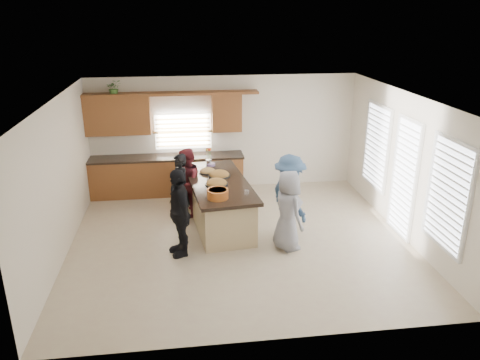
{
  "coord_description": "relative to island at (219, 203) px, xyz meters",
  "views": [
    {
      "loc": [
        -1.05,
        -8.17,
        4.27
      ],
      "look_at": [
        0.04,
        0.28,
        1.15
      ],
      "focal_mm": 35.0,
      "sensor_mm": 36.0,
      "label": 1
    }
  ],
  "objects": [
    {
      "name": "woman_left_back",
      "position": [
        -0.79,
        0.14,
        0.3
      ],
      "size": [
        0.54,
        0.65,
        1.51
      ],
      "primitive_type": "imported",
      "rotation": [
        0.0,
        0.0,
        -1.18
      ],
      "color": "black",
      "rests_on": "ground"
    },
    {
      "name": "platter_front",
      "position": [
        -0.05,
        -0.2,
        0.53
      ],
      "size": [
        0.47,
        0.47,
        0.19
      ],
      "color": "black",
      "rests_on": "island"
    },
    {
      "name": "plate_stack",
      "position": [
        -0.09,
        1.02,
        0.52
      ],
      "size": [
        0.19,
        0.19,
        0.05
      ],
      "primitive_type": "cylinder",
      "color": "#9F7DB6",
      "rests_on": "island"
    },
    {
      "name": "potted_plant",
      "position": [
        -2.19,
        2.0,
        2.13
      ],
      "size": [
        0.39,
        0.36,
        0.37
      ],
      "primitive_type": "imported",
      "rotation": [
        0.0,
        0.0,
        0.25
      ],
      "color": "#467B31",
      "rests_on": "back_cabinetry"
    },
    {
      "name": "right_wall_glazing",
      "position": [
        3.55,
        -0.95,
        0.89
      ],
      "size": [
        0.06,
        4.0,
        2.25
      ],
      "color": "white",
      "rests_on": "ground"
    },
    {
      "name": "floor",
      "position": [
        0.33,
        -0.82,
        -0.45
      ],
      "size": [
        6.5,
        6.5,
        0.0
      ],
      "primitive_type": "plane",
      "color": "#C7B894",
      "rests_on": "ground"
    },
    {
      "name": "clear_cup",
      "position": [
        0.47,
        -0.81,
        0.54
      ],
      "size": [
        0.09,
        0.09,
        0.09
      ],
      "primitive_type": "cylinder",
      "color": "white",
      "rests_on": "island"
    },
    {
      "name": "platter_back",
      "position": [
        -0.19,
        0.55,
        0.52
      ],
      "size": [
        0.37,
        0.37,
        0.15
      ],
      "color": "black",
      "rests_on": "island"
    },
    {
      "name": "island",
      "position": [
        0.0,
        0.0,
        0.0
      ],
      "size": [
        1.44,
        2.81,
        0.95
      ],
      "rotation": [
        0.0,
        0.0,
        0.11
      ],
      "color": "tan",
      "rests_on": "ground"
    },
    {
      "name": "salad_bowl",
      "position": [
        -0.09,
        -0.92,
        0.59
      ],
      "size": [
        0.4,
        0.4,
        0.17
      ],
      "color": "#CA6424",
      "rests_on": "island"
    },
    {
      "name": "woman_left_mid",
      "position": [
        -0.64,
        0.47,
        0.31
      ],
      "size": [
        0.76,
        0.87,
        1.52
      ],
      "primitive_type": "imported",
      "rotation": [
        0.0,
        0.0,
        -1.85
      ],
      "color": "maroon",
      "rests_on": "ground"
    },
    {
      "name": "woman_left_front",
      "position": [
        -0.82,
        -1.21,
        0.37
      ],
      "size": [
        0.65,
        1.04,
        1.65
      ],
      "primitive_type": "imported",
      "rotation": [
        0.0,
        0.0,
        -1.3
      ],
      "color": "black",
      "rests_on": "ground"
    },
    {
      "name": "woman_right_front",
      "position": [
        1.18,
        -1.26,
        0.32
      ],
      "size": [
        0.71,
        0.87,
        1.54
      ],
      "primitive_type": "imported",
      "rotation": [
        0.0,
        0.0,
        1.89
      ],
      "color": "gray",
      "rests_on": "ground"
    },
    {
      "name": "woman_right_back",
      "position": [
        1.3,
        -0.81,
        0.4
      ],
      "size": [
        0.89,
        1.22,
        1.7
      ],
      "primitive_type": "imported",
      "rotation": [
        0.0,
        0.0,
        1.83
      ],
      "color": "#345073",
      "rests_on": "ground"
    },
    {
      "name": "platter_mid",
      "position": [
        0.04,
        0.3,
        0.53
      ],
      "size": [
        0.47,
        0.47,
        0.19
      ],
      "color": "black",
      "rests_on": "island"
    },
    {
      "name": "flower_vase",
      "position": [
        -0.13,
        1.05,
        0.71
      ],
      "size": [
        0.14,
        0.14,
        0.41
      ],
      "color": "silver",
      "rests_on": "island"
    },
    {
      "name": "back_cabinetry",
      "position": [
        -1.13,
        1.91,
        0.46
      ],
      "size": [
        4.08,
        0.66,
        2.46
      ],
      "color": "brown",
      "rests_on": "ground"
    },
    {
      "name": "room_shell",
      "position": [
        0.33,
        -0.82,
        1.45
      ],
      "size": [
        6.52,
        6.02,
        2.81
      ],
      "color": "silver",
      "rests_on": "ground"
    }
  ]
}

